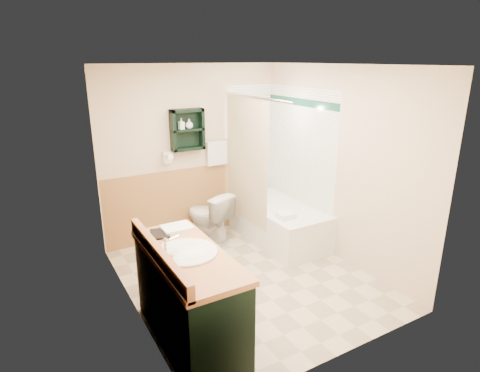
% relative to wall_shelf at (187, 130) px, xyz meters
% --- Properties ---
extents(floor, '(3.00, 3.00, 0.00)m').
position_rel_wall_shelf_xyz_m(floor, '(0.10, -1.41, -1.55)').
color(floor, '#C6B590').
rests_on(floor, ground).
extents(back_wall, '(2.60, 0.04, 2.40)m').
position_rel_wall_shelf_xyz_m(back_wall, '(0.10, 0.11, -0.35)').
color(back_wall, beige).
rests_on(back_wall, ground).
extents(left_wall, '(0.04, 3.00, 2.40)m').
position_rel_wall_shelf_xyz_m(left_wall, '(-1.22, -1.41, -0.35)').
color(left_wall, beige).
rests_on(left_wall, ground).
extents(right_wall, '(0.04, 3.00, 2.40)m').
position_rel_wall_shelf_xyz_m(right_wall, '(1.42, -1.41, -0.35)').
color(right_wall, beige).
rests_on(right_wall, ground).
extents(ceiling, '(2.60, 3.00, 0.04)m').
position_rel_wall_shelf_xyz_m(ceiling, '(0.10, -1.41, 0.87)').
color(ceiling, white).
rests_on(ceiling, back_wall).
extents(wainscot_left, '(2.98, 2.98, 1.00)m').
position_rel_wall_shelf_xyz_m(wainscot_left, '(-1.19, -1.41, -1.05)').
color(wainscot_left, '#B27948').
rests_on(wainscot_left, left_wall).
extents(wainscot_back, '(2.58, 2.58, 1.00)m').
position_rel_wall_shelf_xyz_m(wainscot_back, '(0.10, 0.08, -1.05)').
color(wainscot_back, '#B27948').
rests_on(wainscot_back, back_wall).
extents(mirror_frame, '(1.30, 1.30, 1.00)m').
position_rel_wall_shelf_xyz_m(mirror_frame, '(-1.17, -1.96, -0.05)').
color(mirror_frame, brown).
rests_on(mirror_frame, left_wall).
extents(mirror_glass, '(1.20, 1.20, 0.90)m').
position_rel_wall_shelf_xyz_m(mirror_glass, '(-1.17, -1.96, -0.05)').
color(mirror_glass, white).
rests_on(mirror_glass, left_wall).
extents(tile_right, '(1.50, 1.50, 2.10)m').
position_rel_wall_shelf_xyz_m(tile_right, '(1.38, -0.66, -0.50)').
color(tile_right, white).
rests_on(tile_right, right_wall).
extents(tile_back, '(0.95, 0.95, 2.10)m').
position_rel_wall_shelf_xyz_m(tile_back, '(1.13, 0.07, -0.50)').
color(tile_back, white).
rests_on(tile_back, back_wall).
extents(tile_accent, '(1.50, 1.50, 0.10)m').
position_rel_wall_shelf_xyz_m(tile_accent, '(1.37, -0.66, 0.35)').
color(tile_accent, '#144631').
rests_on(tile_accent, right_wall).
extents(wall_shelf, '(0.45, 0.15, 0.55)m').
position_rel_wall_shelf_xyz_m(wall_shelf, '(0.00, 0.00, 0.00)').
color(wall_shelf, black).
rests_on(wall_shelf, back_wall).
extents(hair_dryer, '(0.10, 0.24, 0.18)m').
position_rel_wall_shelf_xyz_m(hair_dryer, '(-0.30, 0.02, -0.35)').
color(hair_dryer, white).
rests_on(hair_dryer, back_wall).
extents(towel_bar, '(0.40, 0.06, 0.40)m').
position_rel_wall_shelf_xyz_m(towel_bar, '(0.45, 0.04, -0.20)').
color(towel_bar, white).
rests_on(towel_bar, back_wall).
extents(curtain_rod, '(0.03, 1.60, 0.03)m').
position_rel_wall_shelf_xyz_m(curtain_rod, '(0.63, -0.66, 0.45)').
color(curtain_rod, silver).
rests_on(curtain_rod, back_wall).
extents(shower_curtain, '(1.05, 1.05, 1.70)m').
position_rel_wall_shelf_xyz_m(shower_curtain, '(0.63, -0.48, -0.40)').
color(shower_curtain, '#C5B595').
rests_on(shower_curtain, curtain_rod).
extents(vanity, '(0.59, 1.38, 0.87)m').
position_rel_wall_shelf_xyz_m(vanity, '(-0.89, -2.06, -1.11)').
color(vanity, black).
rests_on(vanity, ground).
extents(bathtub, '(0.78, 1.50, 0.52)m').
position_rel_wall_shelf_xyz_m(bathtub, '(1.03, -0.73, -1.29)').
color(bathtub, silver).
rests_on(bathtub, ground).
extents(toilet, '(0.61, 0.81, 0.70)m').
position_rel_wall_shelf_xyz_m(toilet, '(0.16, -0.24, -1.20)').
color(toilet, silver).
rests_on(toilet, ground).
extents(counter_towel, '(0.28, 0.22, 0.04)m').
position_rel_wall_shelf_xyz_m(counter_towel, '(-0.79, -1.56, -0.66)').
color(counter_towel, white).
rests_on(counter_towel, vanity).
extents(vanity_book, '(0.18, 0.07, 0.24)m').
position_rel_wall_shelf_xyz_m(vanity_book, '(-1.06, -1.57, -0.56)').
color(vanity_book, black).
rests_on(vanity_book, vanity).
extents(tub_towel, '(0.21, 0.18, 0.07)m').
position_rel_wall_shelf_xyz_m(tub_towel, '(0.83, -1.14, -1.00)').
color(tub_towel, white).
rests_on(tub_towel, bathtub).
extents(soap_bottle_a, '(0.09, 0.15, 0.07)m').
position_rel_wall_shelf_xyz_m(soap_bottle_a, '(-0.08, -0.01, 0.05)').
color(soap_bottle_a, silver).
rests_on(soap_bottle_a, wall_shelf).
extents(soap_bottle_b, '(0.12, 0.14, 0.10)m').
position_rel_wall_shelf_xyz_m(soap_bottle_b, '(0.03, -0.01, 0.06)').
color(soap_bottle_b, silver).
rests_on(soap_bottle_b, wall_shelf).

